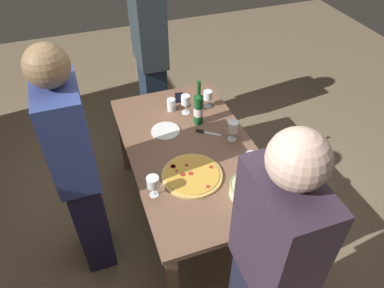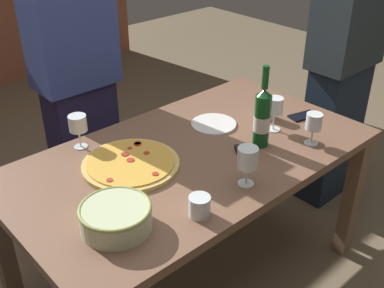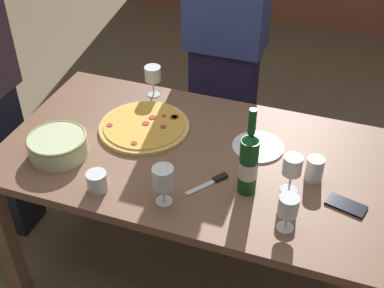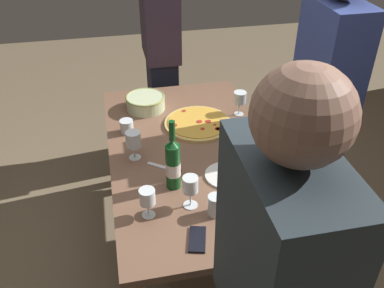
{
  "view_description": "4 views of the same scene",
  "coord_description": "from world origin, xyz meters",
  "px_view_note": "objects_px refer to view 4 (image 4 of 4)",
  "views": [
    {
      "loc": [
        -1.82,
        0.64,
        2.5
      ],
      "look_at": [
        0.0,
        0.0,
        0.8
      ],
      "focal_mm": 33.92,
      "sensor_mm": 36.0,
      "label": 1
    },
    {
      "loc": [
        -1.17,
        -1.29,
        1.8
      ],
      "look_at": [
        0.0,
        0.0,
        0.8
      ],
      "focal_mm": 44.04,
      "sensor_mm": 36.0,
      "label": 2
    },
    {
      "loc": [
        0.56,
        -1.58,
        2.07
      ],
      "look_at": [
        0.0,
        0.0,
        0.8
      ],
      "focal_mm": 47.49,
      "sensor_mm": 36.0,
      "label": 3
    },
    {
      "loc": [
        1.86,
        -0.39,
        2.09
      ],
      "look_at": [
        0.0,
        0.0,
        0.8
      ],
      "focal_mm": 39.59,
      "sensor_mm": 36.0,
      "label": 4
    }
  ],
  "objects_px": {
    "wine_glass_far_left": "(133,140)",
    "side_plate": "(226,175)",
    "wine_glass_near_pizza": "(147,198)",
    "person_guest_right": "(321,107)",
    "wine_bottle": "(173,163)",
    "cup_ceramic": "(127,126)",
    "dining_table": "(192,164)",
    "serving_bowl": "(145,102)",
    "pizza": "(198,123)",
    "wine_glass_by_bottle": "(190,186)",
    "cup_amber": "(216,205)",
    "pizza_knife": "(169,168)",
    "cell_phone": "(197,239)",
    "person_host": "(161,52)",
    "wine_glass_far_right": "(240,98)"
  },
  "relations": [
    {
      "from": "dining_table",
      "to": "person_guest_right",
      "type": "xyz_separation_m",
      "value": [
        -0.09,
        0.79,
        0.23
      ]
    },
    {
      "from": "cup_ceramic",
      "to": "person_host",
      "type": "bearing_deg",
      "value": 158.35
    },
    {
      "from": "wine_glass_far_left",
      "to": "pizza_knife",
      "type": "relative_size",
      "value": 0.96
    },
    {
      "from": "dining_table",
      "to": "pizza_knife",
      "type": "bearing_deg",
      "value": -47.87
    },
    {
      "from": "dining_table",
      "to": "pizza",
      "type": "bearing_deg",
      "value": 160.51
    },
    {
      "from": "wine_bottle",
      "to": "person_host",
      "type": "xyz_separation_m",
      "value": [
        -1.37,
        0.14,
        0.0
      ]
    },
    {
      "from": "cell_phone",
      "to": "pizza_knife",
      "type": "xyz_separation_m",
      "value": [
        -0.51,
        -0.04,
        0.0
      ]
    },
    {
      "from": "pizza",
      "to": "person_guest_right",
      "type": "height_order",
      "value": "person_guest_right"
    },
    {
      "from": "wine_glass_by_bottle",
      "to": "serving_bowl",
      "type": "bearing_deg",
      "value": -174.26
    },
    {
      "from": "wine_glass_far_right",
      "to": "pizza_knife",
      "type": "distance_m",
      "value": 0.71
    },
    {
      "from": "cup_amber",
      "to": "cup_ceramic",
      "type": "xyz_separation_m",
      "value": [
        -0.77,
        -0.34,
        -0.01
      ]
    },
    {
      "from": "pizza",
      "to": "cell_phone",
      "type": "height_order",
      "value": "pizza"
    },
    {
      "from": "wine_glass_near_pizza",
      "to": "person_guest_right",
      "type": "bearing_deg",
      "value": 116.62
    },
    {
      "from": "wine_glass_far_left",
      "to": "side_plate",
      "type": "relative_size",
      "value": 0.74
    },
    {
      "from": "wine_glass_far_left",
      "to": "serving_bowl",
      "type": "bearing_deg",
      "value": 167.09
    },
    {
      "from": "wine_glass_far_left",
      "to": "person_host",
      "type": "bearing_deg",
      "value": 164.31
    },
    {
      "from": "cup_ceramic",
      "to": "pizza_knife",
      "type": "xyz_separation_m",
      "value": [
        0.4,
        0.18,
        -0.03
      ]
    },
    {
      "from": "pizza",
      "to": "person_host",
      "type": "distance_m",
      "value": 0.85
    },
    {
      "from": "person_host",
      "to": "wine_glass_by_bottle",
      "type": "bearing_deg",
      "value": -3.74
    },
    {
      "from": "wine_glass_near_pizza",
      "to": "cup_ceramic",
      "type": "bearing_deg",
      "value": -176.95
    },
    {
      "from": "wine_glass_near_pizza",
      "to": "person_guest_right",
      "type": "relative_size",
      "value": 0.08
    },
    {
      "from": "wine_glass_by_bottle",
      "to": "pizza",
      "type": "bearing_deg",
      "value": 164.63
    },
    {
      "from": "wine_glass_near_pizza",
      "to": "wine_glass_far_right",
      "type": "relative_size",
      "value": 0.95
    },
    {
      "from": "dining_table",
      "to": "serving_bowl",
      "type": "bearing_deg",
      "value": -159.71
    },
    {
      "from": "dining_table",
      "to": "cell_phone",
      "type": "relative_size",
      "value": 11.11
    },
    {
      "from": "wine_bottle",
      "to": "cell_phone",
      "type": "xyz_separation_m",
      "value": [
        0.37,
        0.04,
        -0.13
      ]
    },
    {
      "from": "wine_glass_far_left",
      "to": "cup_amber",
      "type": "relative_size",
      "value": 1.58
    },
    {
      "from": "pizza",
      "to": "cup_ceramic",
      "type": "relative_size",
      "value": 5.12
    },
    {
      "from": "person_host",
      "to": "pizza",
      "type": "bearing_deg",
      "value": 6.31
    },
    {
      "from": "wine_glass_far_left",
      "to": "cup_amber",
      "type": "distance_m",
      "value": 0.6
    },
    {
      "from": "side_plate",
      "to": "cup_ceramic",
      "type": "bearing_deg",
      "value": -138.59
    },
    {
      "from": "side_plate",
      "to": "cell_phone",
      "type": "bearing_deg",
      "value": -31.11
    },
    {
      "from": "dining_table",
      "to": "pizza",
      "type": "xyz_separation_m",
      "value": [
        -0.26,
        0.09,
        0.1
      ]
    },
    {
      "from": "wine_glass_far_right",
      "to": "person_host",
      "type": "bearing_deg",
      "value": -153.89
    },
    {
      "from": "pizza_knife",
      "to": "pizza",
      "type": "bearing_deg",
      "value": 148.36
    },
    {
      "from": "cup_amber",
      "to": "side_plate",
      "type": "bearing_deg",
      "value": 154.25
    },
    {
      "from": "serving_bowl",
      "to": "cup_amber",
      "type": "height_order",
      "value": "cup_amber"
    },
    {
      "from": "wine_bottle",
      "to": "cup_ceramic",
      "type": "xyz_separation_m",
      "value": [
        -0.54,
        -0.18,
        -0.1
      ]
    },
    {
      "from": "wine_glass_near_pizza",
      "to": "cup_amber",
      "type": "height_order",
      "value": "wine_glass_near_pizza"
    },
    {
      "from": "side_plate",
      "to": "pizza_knife",
      "type": "distance_m",
      "value": 0.3
    },
    {
      "from": "cup_ceramic",
      "to": "person_host",
      "type": "xyz_separation_m",
      "value": [
        -0.83,
        0.33,
        0.1
      ]
    },
    {
      "from": "dining_table",
      "to": "serving_bowl",
      "type": "xyz_separation_m",
      "value": [
        -0.52,
        -0.19,
        0.14
      ]
    },
    {
      "from": "person_guest_right",
      "to": "wine_glass_far_right",
      "type": "bearing_deg",
      "value": -36.21
    },
    {
      "from": "wine_glass_by_bottle",
      "to": "cup_amber",
      "type": "xyz_separation_m",
      "value": [
        0.08,
        0.1,
        -0.07
      ]
    },
    {
      "from": "wine_glass_near_pizza",
      "to": "wine_glass_far_left",
      "type": "relative_size",
      "value": 0.91
    },
    {
      "from": "pizza",
      "to": "pizza_knife",
      "type": "relative_size",
      "value": 2.41
    },
    {
      "from": "wine_bottle",
      "to": "side_plate",
      "type": "distance_m",
      "value": 0.3
    },
    {
      "from": "dining_table",
      "to": "wine_bottle",
      "type": "height_order",
      "value": "wine_bottle"
    },
    {
      "from": "dining_table",
      "to": "wine_glass_far_left",
      "type": "height_order",
      "value": "wine_glass_far_left"
    },
    {
      "from": "wine_glass_far_left",
      "to": "cup_ceramic",
      "type": "height_order",
      "value": "wine_glass_far_left"
    }
  ]
}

